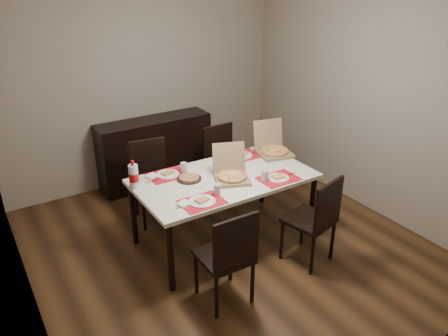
# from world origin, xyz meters

# --- Properties ---
(ground) EXTENTS (3.80, 4.00, 0.02)m
(ground) POSITION_xyz_m (0.00, 0.00, -0.01)
(ground) COLOR #462A15
(ground) RESTS_ON ground
(room_walls) EXTENTS (3.84, 4.02, 2.62)m
(room_walls) POSITION_xyz_m (0.00, 0.43, 1.73)
(room_walls) COLOR gray
(room_walls) RESTS_ON ground
(sideboard) EXTENTS (1.50, 0.40, 0.90)m
(sideboard) POSITION_xyz_m (0.00, 1.78, 0.45)
(sideboard) COLOR black
(sideboard) RESTS_ON ground
(dining_table) EXTENTS (1.80, 1.00, 0.75)m
(dining_table) POSITION_xyz_m (0.04, 0.12, 0.68)
(dining_table) COLOR beige
(dining_table) RESTS_ON ground
(chair_near_left) EXTENTS (0.43, 0.43, 0.93)m
(chair_near_left) POSITION_xyz_m (-0.46, -0.74, 0.51)
(chair_near_left) COLOR black
(chair_near_left) RESTS_ON ground
(chair_near_right) EXTENTS (0.51, 0.51, 0.93)m
(chair_near_right) POSITION_xyz_m (0.57, -0.69, 0.51)
(chair_near_right) COLOR black
(chair_near_right) RESTS_ON ground
(chair_far_left) EXTENTS (0.47, 0.47, 0.93)m
(chair_far_left) POSITION_xyz_m (-0.41, 0.97, 0.51)
(chair_far_left) COLOR black
(chair_far_left) RESTS_ON ground
(chair_far_right) EXTENTS (0.43, 0.43, 0.93)m
(chair_far_right) POSITION_xyz_m (0.55, 0.95, 0.51)
(chair_far_right) COLOR black
(chair_far_right) RESTS_ON ground
(setting_near_left) EXTENTS (0.49, 0.30, 0.11)m
(setting_near_left) POSITION_xyz_m (-0.38, -0.20, 0.77)
(setting_near_left) COLOR red
(setting_near_left) RESTS_ON dining_table
(setting_near_right) EXTENTS (0.45, 0.30, 0.11)m
(setting_near_right) POSITION_xyz_m (0.44, -0.20, 0.77)
(setting_near_right) COLOR red
(setting_near_right) RESTS_ON dining_table
(setting_far_left) EXTENTS (0.48, 0.30, 0.11)m
(setting_far_left) POSITION_xyz_m (-0.40, 0.46, 0.77)
(setting_far_left) COLOR red
(setting_far_left) RESTS_ON dining_table
(setting_far_right) EXTENTS (0.43, 0.30, 0.11)m
(setting_far_right) POSITION_xyz_m (0.45, 0.45, 0.77)
(setting_far_right) COLOR red
(setting_far_right) RESTS_ON dining_table
(napkin_loose) EXTENTS (0.15, 0.15, 0.02)m
(napkin_loose) POSITION_xyz_m (0.13, 0.04, 0.76)
(napkin_loose) COLOR white
(napkin_loose) RESTS_ON dining_table
(pizza_box_center) EXTENTS (0.44, 0.46, 0.33)m
(pizza_box_center) POSITION_xyz_m (0.07, 0.04, 0.80)
(pizza_box_center) COLOR olive
(pizza_box_center) RESTS_ON dining_table
(pizza_box_right) EXTENTS (0.43, 0.46, 0.36)m
(pizza_box_right) POSITION_xyz_m (0.83, 0.33, 0.81)
(pizza_box_right) COLOR olive
(pizza_box_right) RESTS_ON dining_table
(faina_plate) EXTENTS (0.25, 0.25, 0.03)m
(faina_plate) POSITION_xyz_m (-0.29, 0.26, 0.76)
(faina_plate) COLOR black
(faina_plate) RESTS_ON dining_table
(dip_bowl) EXTENTS (0.15, 0.15, 0.03)m
(dip_bowl) POSITION_xyz_m (0.12, 0.26, 0.77)
(dip_bowl) COLOR white
(dip_bowl) RESTS_ON dining_table
(soda_bottle) EXTENTS (0.10, 0.10, 0.29)m
(soda_bottle) POSITION_xyz_m (-0.82, 0.38, 0.87)
(soda_bottle) COLOR silver
(soda_bottle) RESTS_ON dining_table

